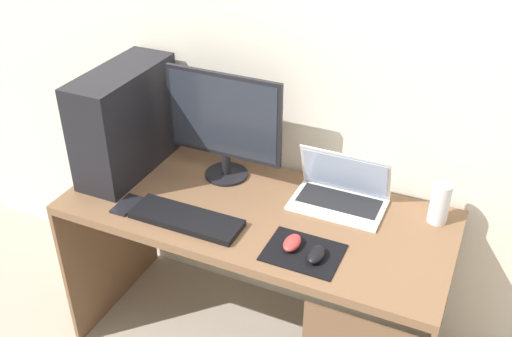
{
  "coord_description": "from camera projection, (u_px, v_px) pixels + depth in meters",
  "views": [
    {
      "loc": [
        0.75,
        -1.64,
        2.04
      ],
      "look_at": [
        0.0,
        0.0,
        0.92
      ],
      "focal_mm": 41.12,
      "sensor_mm": 36.0,
      "label": 1
    }
  ],
  "objects": [
    {
      "name": "laptop",
      "position": [
        340.0,
        193.0,
        2.23
      ],
      "size": [
        0.35,
        0.22,
        0.21
      ],
      "color": "white",
      "rests_on": "desk"
    },
    {
      "name": "monitor",
      "position": [
        224.0,
        123.0,
        2.29
      ],
      "size": [
        0.49,
        0.18,
        0.45
      ],
      "color": "black",
      "rests_on": "desk"
    },
    {
      "name": "speaker",
      "position": [
        440.0,
        203.0,
        2.11
      ],
      "size": [
        0.07,
        0.07,
        0.16
      ],
      "primitive_type": "cylinder",
      "color": "silver",
      "rests_on": "desk"
    },
    {
      "name": "wall_back",
      "position": [
        296.0,
        37.0,
        2.2
      ],
      "size": [
        4.0,
        0.05,
        2.6
      ],
      "color": "beige",
      "rests_on": "ground_plane"
    },
    {
      "name": "mouse_right",
      "position": [
        316.0,
        255.0,
        1.96
      ],
      "size": [
        0.06,
        0.1,
        0.03
      ],
      "primitive_type": "ellipsoid",
      "color": "black",
      "rests_on": "mousepad"
    },
    {
      "name": "mouse_left",
      "position": [
        292.0,
        243.0,
        2.01
      ],
      "size": [
        0.06,
        0.1,
        0.03
      ],
      "primitive_type": "ellipsoid",
      "color": "#B23333",
      "rests_on": "mousepad"
    },
    {
      "name": "pc_tower",
      "position": [
        125.0,
        121.0,
        2.36
      ],
      "size": [
        0.2,
        0.5,
        0.44
      ],
      "primitive_type": "cube",
      "color": "black",
      "rests_on": "desk"
    },
    {
      "name": "cell_phone",
      "position": [
        127.0,
        205.0,
        2.23
      ],
      "size": [
        0.07,
        0.13,
        0.01
      ],
      "primitive_type": "cube",
      "color": "black",
      "rests_on": "desk"
    },
    {
      "name": "keyboard",
      "position": [
        186.0,
        219.0,
        2.15
      ],
      "size": [
        0.42,
        0.14,
        0.02
      ],
      "primitive_type": "cube",
      "color": "black",
      "rests_on": "desk"
    },
    {
      "name": "mousepad",
      "position": [
        303.0,
        252.0,
        2.0
      ],
      "size": [
        0.26,
        0.2,
        0.0
      ],
      "primitive_type": "cube",
      "color": "black",
      "rests_on": "desk"
    },
    {
      "name": "desk",
      "position": [
        259.0,
        242.0,
        2.28
      ],
      "size": [
        1.47,
        0.64,
        0.74
      ],
      "color": "brown",
      "rests_on": "ground_plane"
    }
  ]
}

